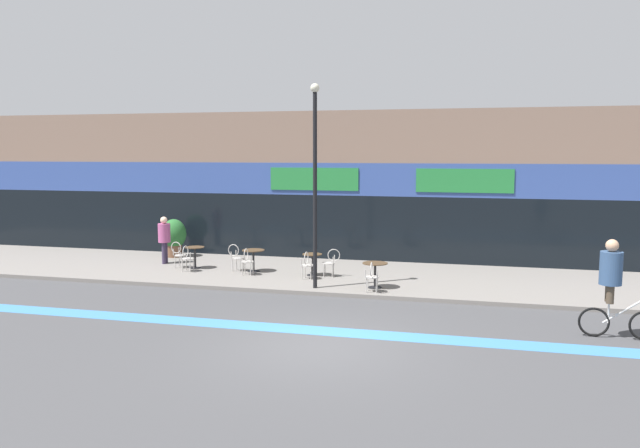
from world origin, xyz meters
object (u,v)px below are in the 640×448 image
Objects in this scene: cafe_chair_1_near at (247,260)px; cyclist_0 at (613,279)px; bistro_table_0 at (195,253)px; cafe_chair_3_near at (372,275)px; cafe_chair_1_side at (236,256)px; cafe_chair_2_near at (307,263)px; planter_pot at (174,236)px; cafe_chair_0_side at (179,253)px; cafe_chair_2_side at (331,261)px; cafe_chair_0_near at (187,257)px; bistro_table_2 at (312,260)px; bistro_table_3 at (375,270)px; bistro_table_1 at (253,256)px; pedestrian_near_end at (164,236)px; lamp_post at (315,173)px.

cyclist_0 reaches higher than cafe_chair_1_near.
cafe_chair_3_near reaches higher than bistro_table_0.
cafe_chair_1_side is 11.85m from cyclist_0.
cafe_chair_1_near is 0.89m from cafe_chair_1_side.
planter_pot is (-6.07, 2.85, 0.28)m from cafe_chair_2_near.
cafe_chair_0_side and cafe_chair_2_side have the same top height.
cafe_chair_0_near is at bearing 164.30° from cyclist_0.
bistro_table_2 is at bearing 2.32° from cafe_chair_1_side.
cafe_chair_0_side is at bearing 167.65° from bistro_table_3.
cafe_chair_3_near is 6.43m from cyclist_0.
bistro_table_2 is at bearing 1.31° from cafe_chair_2_near.
bistro_table_1 is at bearing -27.36° from planter_pot.
bistro_table_3 is at bearing 135.45° from cafe_chair_2_side.
bistro_table_3 reaches higher than bistro_table_2.
cafe_chair_2_side is 6.43m from pedestrian_near_end.
cafe_chair_0_near reaches higher than bistro_table_0.
cafe_chair_1_near is at bearing 160.93° from cyclist_0.
bistro_table_2 is 2.14m from cafe_chair_1_near.
cafe_chair_1_near reaches higher than bistro_table_3.
cafe_chair_1_side is (-2.72, 0.18, 0.01)m from bistro_table_2.
planter_pot is at bearing 66.31° from cafe_chair_2_near.
bistro_table_3 is 2.13m from cafe_chair_2_side.
cafe_chair_2_near and cafe_chair_3_near have the same top height.
bistro_table_1 is 0.83× the size of cafe_chair_0_side.
bistro_table_1 is at bearing -75.47° from cafe_chair_0_near.
cafe_chair_0_side is 13.87m from cyclist_0.
bistro_table_0 is at bearing 177.02° from bistro_table_2.
pedestrian_near_end is at bearing 67.89° from cafe_chair_3_near.
cafe_chair_1_near is at bearing -17.41° from bistro_table_0.
lamp_post reaches higher than bistro_table_2.
cyclist_0 is at bearing -21.35° from bistro_table_0.
cafe_chair_3_near is at bearing -27.93° from pedestrian_near_end.
cafe_chair_1_near and cafe_chair_1_side have the same top height.
cafe_chair_2_side is at bearing 0.66° from bistro_table_2.
planter_pot is 15.75m from cyclist_0.
cafe_chair_0_near is 2.17m from cafe_chair_1_near.
pedestrian_near_end is at bearing 157.20° from bistro_table_0.
cyclist_0 reaches higher than cafe_chair_0_side.
lamp_post is at bearing -72.56° from bistro_table_2.
cafe_chair_0_side is at bearing 70.16° from cafe_chair_3_near.
cyclist_0 reaches higher than cafe_chair_1_side.
bistro_table_0 is 1.05× the size of bistro_table_2.
cafe_chair_0_side is at bearing 44.25° from cafe_chair_0_near.
bistro_table_2 is 0.79× the size of cafe_chair_0_near.
planter_pot reaches higher than bistro_table_1.
cafe_chair_1_near is (2.17, -0.68, -0.01)m from bistro_table_0.
pedestrian_near_end reaches higher than cafe_chair_2_side.
cafe_chair_1_side reaches higher than bistro_table_1.
cyclist_0 reaches higher than planter_pot.
cafe_chair_3_near is 3.36m from lamp_post.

